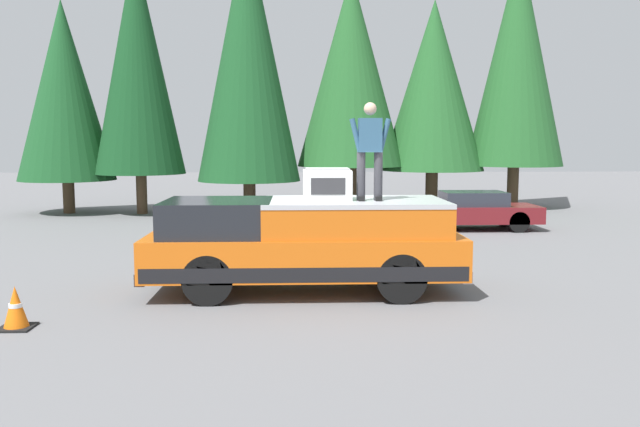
# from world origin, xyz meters

# --- Properties ---
(ground_plane) EXTENTS (90.00, 90.00, 0.00)m
(ground_plane) POSITION_xyz_m (0.00, 0.00, 0.00)
(ground_plane) COLOR slate
(pickup_truck) EXTENTS (2.01, 5.54, 1.65)m
(pickup_truck) POSITION_xyz_m (-0.46, 0.31, 0.87)
(pickup_truck) COLOR orange
(pickup_truck) RESTS_ON ground
(compressor_unit) EXTENTS (0.65, 0.84, 0.56)m
(compressor_unit) POSITION_xyz_m (-0.47, -0.09, 1.93)
(compressor_unit) COLOR silver
(compressor_unit) RESTS_ON pickup_truck
(person_on_truck_bed) EXTENTS (0.29, 0.72, 1.69)m
(person_on_truck_bed) POSITION_xyz_m (-0.63, -0.82, 2.55)
(person_on_truck_bed) COLOR #333338
(person_on_truck_bed) RESTS_ON pickup_truck
(parked_car_maroon) EXTENTS (1.64, 4.10, 1.16)m
(parked_car_maroon) POSITION_xyz_m (7.56, -4.88, 0.58)
(parked_car_maroon) COLOR maroon
(parked_car_maroon) RESTS_ON ground
(traffic_cone) EXTENTS (0.47, 0.47, 0.62)m
(traffic_cone) POSITION_xyz_m (-2.58, 4.48, 0.29)
(traffic_cone) COLOR black
(traffic_cone) RESTS_ON ground
(conifer_far_left) EXTENTS (3.81, 3.81, 10.35)m
(conifer_far_left) POSITION_xyz_m (14.03, -8.39, 6.01)
(conifer_far_left) COLOR #4C3826
(conifer_far_left) RESTS_ON ground
(conifer_left) EXTENTS (4.16, 4.16, 8.30)m
(conifer_left) POSITION_xyz_m (14.30, -5.11, 4.89)
(conifer_left) COLOR #4C3826
(conifer_left) RESTS_ON ground
(conifer_center_left) EXTENTS (4.21, 4.21, 9.20)m
(conifer_center_left) POSITION_xyz_m (13.84, -1.73, 5.44)
(conifer_center_left) COLOR #4C3826
(conifer_center_left) RESTS_ON ground
(conifer_center_right) EXTENTS (3.86, 3.86, 10.60)m
(conifer_center_right) POSITION_xyz_m (12.66, 2.21, 5.89)
(conifer_center_right) COLOR #4C3826
(conifer_center_right) RESTS_ON ground
(conifer_right) EXTENTS (3.27, 3.27, 9.62)m
(conifer_right) POSITION_xyz_m (12.27, 6.17, 5.54)
(conifer_right) COLOR #4C3826
(conifer_right) RESTS_ON ground
(conifer_far_right) EXTENTS (3.52, 3.52, 7.84)m
(conifer_far_right) POSITION_xyz_m (12.61, 8.96, 4.53)
(conifer_far_right) COLOR #4C3826
(conifer_far_right) RESTS_ON ground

